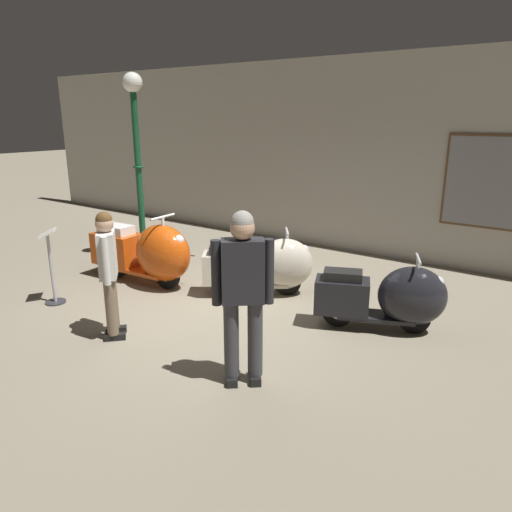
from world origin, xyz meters
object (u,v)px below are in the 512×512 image
at_px(scooter_2, 390,297).
at_px(lamppost, 137,151).
at_px(info_stanchion, 52,273).
at_px(visitor_0, 243,287).
at_px(visitor_1, 108,266).
at_px(scooter_1, 267,266).
at_px(scooter_0, 148,253).

xyz_separation_m(scooter_2, lamppost, (-4.73, 0.28, 1.52)).
relative_size(scooter_2, info_stanchion, 1.50).
xyz_separation_m(visitor_0, info_stanchion, (-3.42, 0.11, -0.56)).
xyz_separation_m(scooter_2, info_stanchion, (-4.15, -1.88, 0.01)).
height_order(scooter_2, lamppost, lamppost).
bearing_deg(lamppost, visitor_0, -29.55).
bearing_deg(visitor_1, info_stanchion, 125.19).
distance_m(scooter_1, visitor_0, 2.49).
distance_m(visitor_0, visitor_1, 1.89).
xyz_separation_m(scooter_0, lamppost, (-1.08, 0.84, 1.44)).
relative_size(scooter_0, info_stanchion, 1.75).
distance_m(lamppost, info_stanchion, 2.70).
height_order(scooter_1, info_stanchion, info_stanchion).
bearing_deg(scooter_2, scooter_0, 165.30).
bearing_deg(info_stanchion, visitor_1, -7.29).
height_order(scooter_1, scooter_2, scooter_1).
relative_size(lamppost, visitor_0, 1.87).
relative_size(scooter_1, lamppost, 0.48).
distance_m(visitor_1, info_stanchion, 1.61).
bearing_deg(scooter_0, visitor_0, -30.06).
height_order(scooter_0, scooter_1, scooter_0).
height_order(scooter_0, lamppost, lamppost).
bearing_deg(lamppost, info_stanchion, -74.96).
distance_m(lamppost, visitor_1, 3.35).
bearing_deg(info_stanchion, visitor_0, -1.83).
height_order(scooter_2, visitor_0, visitor_0).
height_order(visitor_0, info_stanchion, visitor_0).
bearing_deg(lamppost, scooter_1, -2.97).
bearing_deg(lamppost, scooter_0, -37.84).
bearing_deg(scooter_2, scooter_1, 152.62).
relative_size(scooter_0, visitor_0, 1.09).
distance_m(scooter_1, info_stanchion, 3.01).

